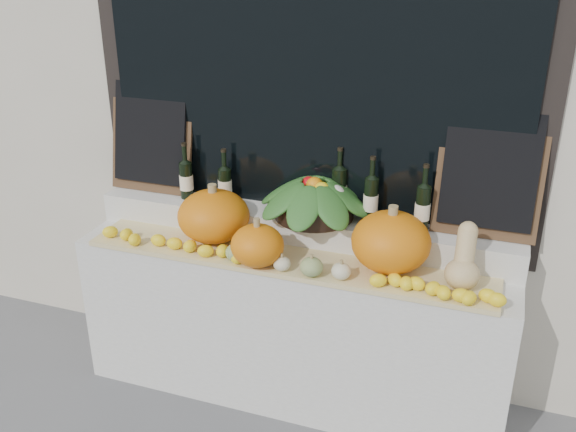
{
  "coord_description": "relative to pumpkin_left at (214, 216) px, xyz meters",
  "views": [
    {
      "loc": [
        0.96,
        -1.29,
        2.42
      ],
      "look_at": [
        0.0,
        1.45,
        1.12
      ],
      "focal_mm": 40.0,
      "sensor_mm": 36.0,
      "label": 1
    }
  ],
  "objects": [
    {
      "name": "butternut_squash",
      "position": [
        1.29,
        -0.07,
        -0.02
      ],
      "size": [
        0.16,
        0.22,
        0.3
      ],
      "color": "tan",
      "rests_on": "straw_bedding"
    },
    {
      "name": "wine_bottle_tall",
      "position": [
        0.61,
        0.26,
        0.13
      ],
      "size": [
        0.08,
        0.08,
        0.36
      ],
      "color": "black",
      "rests_on": "rear_tier"
    },
    {
      "name": "chalkboard_left",
      "position": [
        -0.49,
        0.25,
        0.32
      ],
      "size": [
        0.5,
        0.15,
        0.61
      ],
      "rotation": [
        -0.21,
        0.0,
        0.0
      ],
      "color": "#4C331E",
      "rests_on": "rear_tier"
    },
    {
      "name": "wine_bottle_near_right",
      "position": [
        0.79,
        0.2,
        0.12
      ],
      "size": [
        0.08,
        0.08,
        0.36
      ],
      "color": "black",
      "rests_on": "rear_tier"
    },
    {
      "name": "wine_bottle_near_left",
      "position": [
        -0.02,
        0.21,
        0.1
      ],
      "size": [
        0.08,
        0.08,
        0.3
      ],
      "color": "black",
      "rests_on": "rear_tier"
    },
    {
      "name": "decorative_gourds",
      "position": [
        0.44,
        -0.2,
        -0.09
      ],
      "size": [
        0.64,
        0.13,
        0.15
      ],
      "color": "#34631D",
      "rests_on": "straw_bedding"
    },
    {
      "name": "rear_tier",
      "position": [
        0.43,
        0.19,
        -0.08
      ],
      "size": [
        2.3,
        0.25,
        0.16
      ],
      "primitive_type": "cube",
      "color": "silver",
      "rests_on": "display_sill"
    },
    {
      "name": "lemon_heap",
      "position": [
        0.43,
        -0.2,
        -0.11
      ],
      "size": [
        2.2,
        0.16,
        0.06
      ],
      "primitive_type": null,
      "color": "yellow",
      "rests_on": "straw_bedding"
    },
    {
      "name": "display_sill",
      "position": [
        0.43,
        0.04,
        -0.6
      ],
      "size": [
        2.3,
        0.55,
        0.88
      ],
      "primitive_type": "cube",
      "color": "silver",
      "rests_on": "ground"
    },
    {
      "name": "wine_bottle_far_left",
      "position": [
        -0.25,
        0.19,
        0.11
      ],
      "size": [
        0.08,
        0.08,
        0.32
      ],
      "color": "black",
      "rests_on": "rear_tier"
    },
    {
      "name": "wine_bottle_far_right",
      "position": [
        1.06,
        0.18,
        0.12
      ],
      "size": [
        0.08,
        0.08,
        0.35
      ],
      "color": "black",
      "rests_on": "rear_tier"
    },
    {
      "name": "produce_bowl",
      "position": [
        0.5,
        0.17,
        0.1
      ],
      "size": [
        0.63,
        0.63,
        0.23
      ],
      "color": "black",
      "rests_on": "rear_tier"
    },
    {
      "name": "pumpkin_left",
      "position": [
        0.0,
        0.0,
        0.0
      ],
      "size": [
        0.42,
        0.42,
        0.27
      ],
      "primitive_type": "ellipsoid",
      "rotation": [
        0.0,
        0.0,
        -0.11
      ],
      "color": "orange",
      "rests_on": "straw_bedding"
    },
    {
      "name": "pumpkin_right",
      "position": [
        0.94,
        -0.02,
        0.01
      ],
      "size": [
        0.49,
        0.49,
        0.29
      ],
      "primitive_type": "ellipsoid",
      "rotation": [
        0.0,
        0.0,
        -0.35
      ],
      "color": "orange",
      "rests_on": "straw_bedding"
    },
    {
      "name": "pumpkin_center",
      "position": [
        0.32,
        -0.18,
        -0.03
      ],
      "size": [
        0.33,
        0.33,
        0.21
      ],
      "primitive_type": "ellipsoid",
      "rotation": [
        0.0,
        0.0,
        -0.3
      ],
      "color": "orange",
      "rests_on": "straw_bedding"
    },
    {
      "name": "chalkboard_right",
      "position": [
        1.35,
        0.25,
        0.32
      ],
      "size": [
        0.5,
        0.15,
        0.61
      ],
      "rotation": [
        -0.21,
        0.0,
        0.0
      ],
      "color": "#4C331E",
      "rests_on": "rear_tier"
    },
    {
      "name": "straw_bedding",
      "position": [
        0.43,
        -0.09,
        -0.15
      ],
      "size": [
        2.1,
        0.32,
        0.02
      ],
      "primitive_type": "cube",
      "color": "tan",
      "rests_on": "display_sill"
    }
  ]
}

